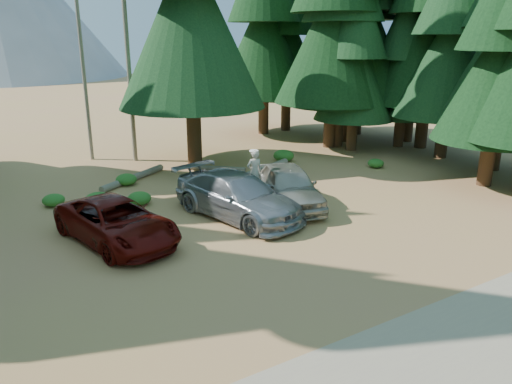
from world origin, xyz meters
TOP-DOWN VIEW (x-y plane):
  - ground at (0.00, 0.00)m, footprint 160.00×160.00m
  - gravel_strip at (0.00, -6.50)m, footprint 26.00×3.50m
  - forest_belt_north at (0.00, 15.00)m, footprint 36.00×7.00m
  - forest_belt_east at (15.50, 4.00)m, footprint 6.00×22.00m
  - snag_front at (0.80, 14.50)m, footprint 0.24×0.24m
  - snag_back at (-1.20, 16.00)m, footprint 0.20×0.20m
  - red_pickup at (-3.47, 3.56)m, footprint 3.45×5.56m
  - silver_minivan_center at (1.19, 3.58)m, footprint 3.60×6.13m
  - silver_minivan_right at (3.59, 3.66)m, footprint 3.38×5.28m
  - frisbee_player at (2.49, 4.50)m, footprint 0.70×0.49m
  - log_left at (-0.63, 10.50)m, footprint 3.86×2.69m
  - log_mid at (3.62, 10.13)m, footprint 2.39×2.25m
  - log_right at (4.67, 8.11)m, footprint 5.42×2.55m
  - shrub_far_left at (-4.59, 8.62)m, footprint 0.89×0.89m
  - shrub_left at (-1.14, 10.00)m, footprint 0.96×0.96m
  - shrub_center_left at (-3.07, 7.59)m, footprint 1.06×1.06m
  - shrub_center_right at (-1.55, 6.95)m, footprint 0.96×0.96m
  - shrub_right at (0.75, 6.77)m, footprint 0.85×0.85m
  - shrub_far_right at (7.73, 10.00)m, footprint 1.15×1.15m
  - shrub_edge_east at (11.08, 6.31)m, footprint 0.84×0.84m

SIDE VIEW (x-z plane):
  - ground at x=0.00m, z-range 0.00..0.00m
  - forest_belt_north at x=0.00m, z-range -11.00..11.00m
  - forest_belt_east at x=15.50m, z-range -11.00..11.00m
  - gravel_strip at x=0.00m, z-range 0.00..0.01m
  - log_mid at x=3.62m, z-range 0.00..0.25m
  - log_left at x=-0.63m, z-range 0.00..0.32m
  - log_right at x=4.67m, z-range 0.00..0.37m
  - shrub_edge_east at x=11.08m, z-range 0.00..0.46m
  - shrub_right at x=0.75m, z-range 0.00..0.47m
  - shrub_far_left at x=-4.59m, z-range 0.00..0.49m
  - shrub_left at x=-1.14m, z-range 0.00..0.53m
  - shrub_center_right at x=-1.55m, z-range 0.00..0.53m
  - shrub_center_left at x=-3.07m, z-range 0.00..0.58m
  - shrub_far_right at x=7.73m, z-range 0.00..0.63m
  - red_pickup at x=-3.47m, z-range 0.00..1.44m
  - silver_minivan_center at x=1.19m, z-range 0.00..1.67m
  - silver_minivan_right at x=3.59m, z-range 0.00..1.67m
  - frisbee_player at x=2.49m, z-range 0.48..2.30m
  - snag_back at x=-1.20m, z-range 0.00..10.00m
  - snag_front at x=0.80m, z-range 0.00..12.00m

